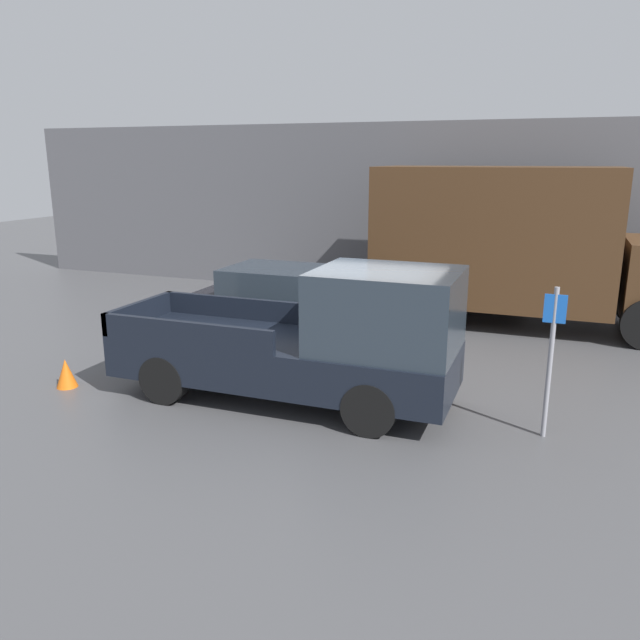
# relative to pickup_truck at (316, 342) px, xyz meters

# --- Properties ---
(ground_plane) EXTENTS (60.00, 60.00, 0.00)m
(ground_plane) POSITION_rel_pickup_truck_xyz_m (0.57, 0.47, -1.06)
(ground_plane) COLOR #4C4C4F
(building_wall) EXTENTS (28.00, 0.15, 4.89)m
(building_wall) POSITION_rel_pickup_truck_xyz_m (0.57, 8.77, 1.39)
(building_wall) COLOR #56565B
(building_wall) RESTS_ON ground
(pickup_truck) EXTENTS (5.63, 1.94, 2.29)m
(pickup_truck) POSITION_rel_pickup_truck_xyz_m (0.00, 0.00, 0.00)
(pickup_truck) COLOR black
(pickup_truck) RESTS_ON ground
(car) EXTENTS (4.20, 2.02, 1.62)m
(car) POSITION_rel_pickup_truck_xyz_m (-2.13, 3.21, -0.23)
(car) COLOR black
(car) RESTS_ON ground
(delivery_truck) EXTENTS (7.17, 2.55, 3.72)m
(delivery_truck) POSITION_rel_pickup_truck_xyz_m (2.52, 6.40, 0.93)
(delivery_truck) COLOR #472D19
(delivery_truck) RESTS_ON ground
(parking_sign) EXTENTS (0.30, 0.07, 2.20)m
(parking_sign) POSITION_rel_pickup_truck_xyz_m (3.53, 0.02, 0.19)
(parking_sign) COLOR gray
(parking_sign) RESTS_ON ground
(traffic_cone) EXTENTS (0.36, 0.36, 0.51)m
(traffic_cone) POSITION_rel_pickup_truck_xyz_m (-4.37, -0.84, -0.80)
(traffic_cone) COLOR orange
(traffic_cone) RESTS_ON ground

